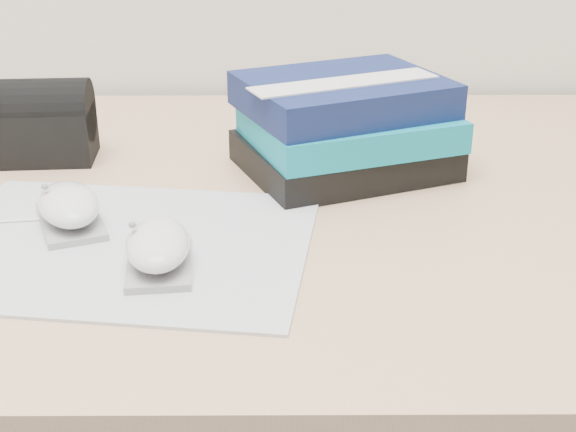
{
  "coord_description": "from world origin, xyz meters",
  "views": [
    {
      "loc": [
        -0.09,
        0.74,
        1.08
      ],
      "look_at": [
        -0.09,
        1.42,
        0.77
      ],
      "focal_mm": 50.0,
      "sensor_mm": 36.0,
      "label": 1
    }
  ],
  "objects_px": {
    "desk": "(354,336)",
    "mouse_rear": "(69,207)",
    "book_stack": "(345,126)",
    "mouse_front": "(158,247)",
    "pouch": "(45,121)"
  },
  "relations": [
    {
      "from": "desk",
      "to": "mouse_rear",
      "type": "bearing_deg",
      "value": -153.13
    },
    {
      "from": "desk",
      "to": "book_stack",
      "type": "xyz_separation_m",
      "value": [
        -0.02,
        0.01,
        0.29
      ]
    },
    {
      "from": "mouse_rear",
      "to": "mouse_front",
      "type": "height_order",
      "value": "same"
    },
    {
      "from": "mouse_rear",
      "to": "mouse_front",
      "type": "distance_m",
      "value": 0.14
    },
    {
      "from": "mouse_front",
      "to": "pouch",
      "type": "relative_size",
      "value": 0.93
    },
    {
      "from": "desk",
      "to": "mouse_rear",
      "type": "relative_size",
      "value": 13.15
    },
    {
      "from": "desk",
      "to": "book_stack",
      "type": "relative_size",
      "value": 5.64
    },
    {
      "from": "pouch",
      "to": "mouse_front",
      "type": "bearing_deg",
      "value": -58.48
    },
    {
      "from": "desk",
      "to": "pouch",
      "type": "height_order",
      "value": "pouch"
    },
    {
      "from": "mouse_front",
      "to": "pouch",
      "type": "distance_m",
      "value": 0.35
    },
    {
      "from": "pouch",
      "to": "desk",
      "type": "bearing_deg",
      "value": -6.67
    },
    {
      "from": "book_stack",
      "to": "pouch",
      "type": "height_order",
      "value": "book_stack"
    },
    {
      "from": "desk",
      "to": "mouse_front",
      "type": "relative_size",
      "value": 14.25
    },
    {
      "from": "mouse_rear",
      "to": "pouch",
      "type": "height_order",
      "value": "pouch"
    },
    {
      "from": "mouse_rear",
      "to": "mouse_front",
      "type": "xyz_separation_m",
      "value": [
        0.1,
        -0.09,
        -0.0
      ]
    }
  ]
}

